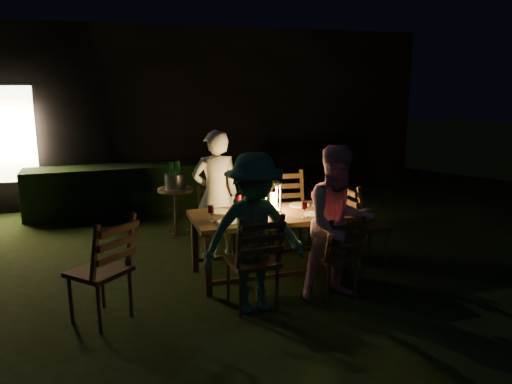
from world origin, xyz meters
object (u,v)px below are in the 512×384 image
object	(u,v)px
chair_near_left	(253,278)
bottle_table	(249,203)
person_opp_right	(339,224)
side_table	(176,194)
person_house_side	(216,194)
chair_end	(364,238)
dining_table	(270,219)
chair_near_right	(335,270)
lantern	(273,199)
bottle_bucket_b	(178,177)
chair_far_right	(290,226)
chair_far_left	(217,236)
chair_spare	(102,288)
ice_bucket	(175,181)
person_opp_left	(254,234)
bottle_bucket_a	(172,178)

from	to	relation	value
chair_near_left	bottle_table	bearing A→B (deg)	71.06
person_opp_right	side_table	distance (m)	3.00
person_house_side	bottle_table	bearing A→B (deg)	103.71
chair_near_left	chair_end	world-z (taller)	chair_end
dining_table	chair_near_right	xyz separation A→B (m)	(0.44, -0.77, -0.39)
lantern	bottle_bucket_b	bearing A→B (deg)	112.53
chair_far_right	chair_end	world-z (taller)	chair_far_right
chair_far_left	chair_end	bearing A→B (deg)	156.26
chair_spare	chair_far_right	bearing A→B (deg)	-12.71
ice_bucket	person_opp_left	bearing A→B (deg)	-83.12
ice_bucket	bottle_bucket_a	distance (m)	0.08
lantern	bottle_table	xyz separation A→B (m)	(-0.30, -0.05, -0.02)
person_opp_right	bottle_bucket_a	bearing A→B (deg)	115.95
chair_near_right	side_table	size ratio (longest dim) A/B	1.34
chair_spare	side_table	bearing A→B (deg)	24.34
chair_spare	dining_table	bearing A→B (deg)	-24.28
person_house_side	side_table	size ratio (longest dim) A/B	2.34
bottle_table	ice_bucket	xyz separation A→B (m)	(-0.54, 1.90, -0.08)
person_house_side	bottle_table	world-z (taller)	person_house_side
chair_near_right	person_opp_right	world-z (taller)	person_opp_right
chair_near_right	bottle_bucket_a	size ratio (longest dim) A/B	2.92
chair_near_right	bottle_bucket_b	xyz separation A→B (m)	(-1.18, 2.72, 0.58)
chair_near_left	person_opp_left	world-z (taller)	person_opp_left
bottle_table	chair_far_left	bearing A→B (deg)	104.02
chair_far_left	lantern	size ratio (longest dim) A/B	2.69
side_table	chair_end	bearing A→B (deg)	-43.60
chair_spare	chair_far_left	bearing A→B (deg)	1.61
dining_table	bottle_bucket_b	size ratio (longest dim) A/B	5.61
bottle_table	chair_far_right	bearing A→B (deg)	43.40
person_opp_right	person_opp_left	size ratio (longest dim) A/B	1.02
chair_end	person_opp_left	bearing A→B (deg)	-65.87
chair_spare	bottle_table	xyz separation A→B (m)	(1.64, 0.60, 0.56)
chair_near_left	chair_far_left	xyz separation A→B (m)	(0.01, 1.54, -0.03)
person_opp_left	bottle_table	bearing A→B (deg)	76.29
chair_far_right	side_table	size ratio (longest dim) A/B	1.55
chair_end	person_house_side	world-z (taller)	person_house_side
dining_table	chair_near_left	bearing A→B (deg)	-120.16
lantern	chair_far_left	bearing A→B (deg)	124.25
lantern	side_table	xyz separation A→B (m)	(-0.84, 1.86, -0.29)
dining_table	bottle_bucket_b	world-z (taller)	bottle_bucket_b
chair_near_right	side_table	bearing A→B (deg)	109.78
chair_far_left	person_house_side	xyz separation A→B (m)	(0.00, 0.05, 0.53)
person_opp_right	bottle_bucket_a	xyz separation A→B (m)	(-1.28, 2.69, 0.05)
chair_far_right	ice_bucket	world-z (taller)	chair_far_right
person_opp_left	chair_spare	bearing A→B (deg)	171.93
chair_end	side_table	bearing A→B (deg)	-134.97
chair_spare	bottle_bucket_a	bearing A→B (deg)	24.97
person_opp_left	bottle_bucket_a	xyz separation A→B (m)	(-0.38, 2.68, 0.07)
dining_table	bottle_bucket_b	xyz separation A→B (m)	(-0.74, 1.95, 0.19)
chair_far_left	side_table	size ratio (longest dim) A/B	1.35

